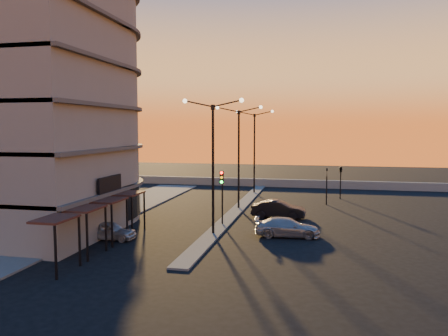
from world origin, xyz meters
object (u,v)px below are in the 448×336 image
at_px(streetlamp_mid, 239,149).
at_px(traffic_light_main, 222,188).
at_px(car_sedan, 278,209).
at_px(car_wagon, 287,227).
at_px(car_hatchback, 109,231).

height_order(streetlamp_mid, traffic_light_main, streetlamp_mid).
height_order(car_sedan, car_wagon, car_sedan).
xyz_separation_m(streetlamp_mid, car_wagon, (5.14, -9.48, -4.94)).
relative_size(car_hatchback, car_wagon, 0.81).
bearing_deg(traffic_light_main, car_wagon, -24.56).
bearing_deg(car_sedan, traffic_light_main, 135.52).
bearing_deg(car_wagon, traffic_light_main, 60.16).
distance_m(traffic_light_main, car_sedan, 5.92).
relative_size(streetlamp_mid, car_sedan, 2.14).
distance_m(streetlamp_mid, car_wagon, 11.86).
bearing_deg(streetlamp_mid, car_hatchback, -116.83).
relative_size(traffic_light_main, car_sedan, 0.96).
bearing_deg(traffic_light_main, streetlamp_mid, 90.00).
height_order(traffic_light_main, car_sedan, traffic_light_main).
distance_m(traffic_light_main, car_hatchback, 8.95).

